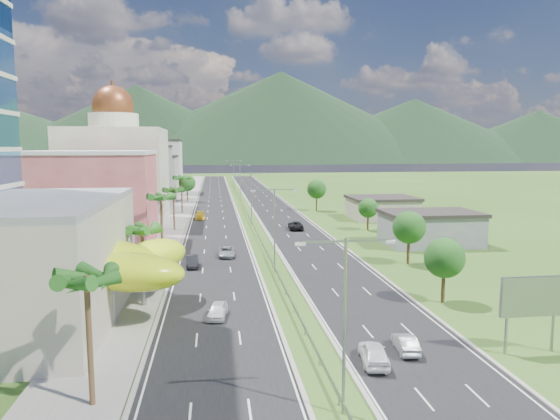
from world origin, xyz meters
name	(u,v)px	position (x,y,z in m)	size (l,w,h in m)	color
ground	(285,295)	(0.00, 0.00, 0.00)	(500.00, 500.00, 0.00)	#2D5119
road_left	(215,203)	(-7.50, 90.00, 0.02)	(11.00, 260.00, 0.04)	black
road_right	(267,203)	(7.50, 90.00, 0.02)	(11.00, 260.00, 0.04)	black
sidewalk_left	(181,204)	(-17.00, 90.00, 0.06)	(7.00, 260.00, 0.12)	gray
median_guardrail	(245,209)	(0.00, 71.99, 0.62)	(0.10, 216.06, 0.76)	gray
streetlight_median_a	(345,308)	(0.00, -25.00, 6.75)	(6.04, 0.25, 11.00)	gray
streetlight_median_b	(274,221)	(0.00, 10.00, 6.75)	(6.04, 0.25, 11.00)	gray
streetlight_median_c	(251,193)	(0.00, 50.00, 6.75)	(6.04, 0.25, 11.00)	gray
streetlight_median_d	(240,179)	(0.00, 95.00, 6.75)	(6.04, 0.25, 11.00)	gray
streetlight_median_e	(234,171)	(0.00, 140.00, 6.75)	(6.04, 0.25, 11.00)	gray
lime_canopy	(86,265)	(-20.00, -4.00, 4.99)	(18.00, 15.00, 7.40)	#C5E416
pink_shophouse	(90,200)	(-28.00, 32.00, 7.50)	(20.00, 15.00, 15.00)	#B84B50
domed_building	(116,170)	(-28.00, 55.00, 11.35)	(20.00, 20.00, 28.70)	#BCB39C
midrise_grey	(139,178)	(-27.00, 80.00, 8.00)	(16.00, 15.00, 16.00)	slate
midrise_beige	(150,179)	(-27.00, 102.00, 6.50)	(16.00, 15.00, 13.00)	#A49887
midrise_white	(158,167)	(-27.00, 125.00, 9.00)	(16.00, 15.00, 18.00)	silver
billboard	(532,299)	(17.00, -18.00, 4.42)	(5.20, 0.35, 6.20)	gray
shed_near	(430,230)	(28.00, 25.00, 2.50)	(15.00, 10.00, 5.00)	slate
shed_far	(382,209)	(30.00, 55.00, 2.20)	(14.00, 12.00, 4.40)	#A49887
palm_tree_a	(87,283)	(-15.50, -22.00, 8.02)	(3.60, 3.60, 9.10)	#47301C
palm_tree_b	(142,232)	(-15.50, 2.00, 7.06)	(3.60, 3.60, 8.10)	#47301C
palm_tree_c	(161,199)	(-15.50, 22.00, 8.50)	(3.60, 3.60, 9.60)	#47301C
palm_tree_d	(173,192)	(-15.50, 45.00, 7.54)	(3.60, 3.60, 8.60)	#47301C
palm_tree_e	(181,179)	(-15.50, 70.00, 8.31)	(3.60, 3.60, 9.40)	#47301C
leafy_tree_lfar	(187,183)	(-15.50, 95.00, 5.58)	(4.90, 4.90, 8.05)	#47301C
leafy_tree_ra	(444,258)	(16.00, -5.00, 4.78)	(4.20, 4.20, 6.90)	#47301C
leafy_tree_rb	(409,227)	(19.00, 12.00, 5.18)	(4.55, 4.55, 7.47)	#47301C
leafy_tree_rc	(368,208)	(22.00, 40.00, 4.37)	(3.85, 3.85, 6.33)	#47301C
leafy_tree_rd	(317,189)	(18.00, 70.00, 5.58)	(4.90, 4.90, 8.05)	#47301C
mountain_ridge	(281,162)	(60.00, 450.00, 0.00)	(860.00, 140.00, 90.00)	black
car_white_near_left	(218,310)	(-7.51, -6.59, 0.74)	(1.64, 4.09, 1.39)	white
car_dark_left	(192,261)	(-10.79, 14.18, 0.80)	(1.61, 4.61, 1.52)	black
car_silver_mid_left	(227,252)	(-5.97, 20.03, 0.74)	(2.31, 5.02, 1.39)	#9A9DA1
car_yellow_far_left	(200,216)	(-10.89, 59.24, 0.83)	(2.21, 5.43, 1.58)	gold
car_white_near_right	(374,353)	(4.10, -18.39, 0.85)	(1.91, 4.76, 1.62)	white
car_silver_right	(406,343)	(7.33, -16.58, 0.71)	(1.42, 4.07, 1.34)	#A8ACB0
car_dark_far_right	(296,225)	(8.14, 42.64, 0.85)	(2.69, 5.83, 1.62)	black
motorcycle	(177,275)	(-12.30, 7.83, 0.61)	(0.54, 1.78, 1.14)	black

